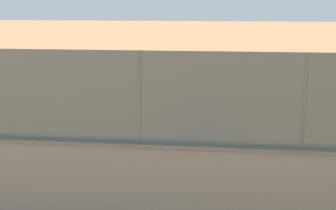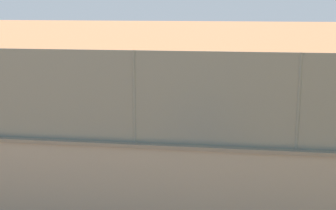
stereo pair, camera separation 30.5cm
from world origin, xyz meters
name	(u,v)px [view 2 (the right image)]	position (x,y,z in m)	size (l,w,h in m)	color
ground_plane	(209,103)	(0.00, 0.00, 0.00)	(260.00, 260.00, 0.00)	#B27247
perimeter_wall	(62,180)	(1.71, 13.72, 0.94)	(29.70, 1.46, 1.86)	gray
fence_panel_on_wall	(58,95)	(1.71, 13.72, 2.80)	(29.16, 1.14, 1.89)	slate
player_at_service_line	(160,78)	(2.64, -0.96, 1.00)	(1.29, 0.79, 1.69)	black
player_crossing_court	(264,123)	(-2.57, 7.73, 0.97)	(0.77, 1.06, 1.65)	navy
sports_ball	(174,87)	(1.59, 0.67, 0.87)	(0.16, 0.16, 0.16)	#3399D8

